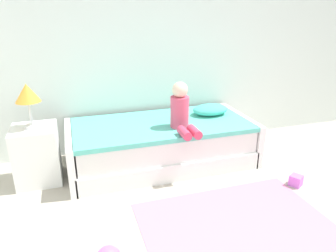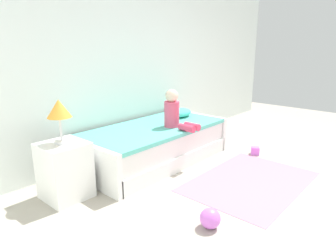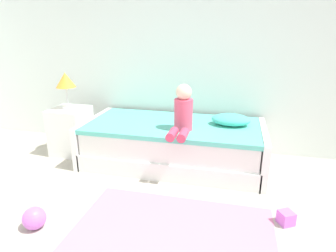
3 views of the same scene
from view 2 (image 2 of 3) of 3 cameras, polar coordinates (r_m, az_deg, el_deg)
name	(u,v)px [view 2 (image 2 of 3)]	position (r m, az deg, el deg)	size (l,w,h in m)	color
ground_plane	(317,196)	(3.68, 26.16, -11.76)	(9.20, 9.20, 0.00)	#B2A899
wall_rear	(144,52)	(4.66, -4.58, 13.62)	(7.20, 0.10, 2.90)	silver
bed	(154,144)	(4.16, -2.59, -3.45)	(2.11, 1.00, 0.50)	white
nightstand	(65,171)	(3.36, -18.84, -7.95)	(0.44, 0.44, 0.60)	white
table_lamp	(59,111)	(3.17, -19.81, 2.71)	(0.24, 0.24, 0.45)	silver
child_figure	(175,112)	(4.00, 1.23, 2.63)	(0.20, 0.51, 0.50)	#E04C6B
pillow	(179,113)	(4.61, 2.12, 2.53)	(0.44, 0.30, 0.13)	#4CCCBC
toy_ball	(210,218)	(2.80, 7.93, -16.82)	(0.19, 0.19, 0.19)	#CC66D8
area_rug	(250,181)	(3.77, 15.19, -9.99)	(1.60, 1.10, 0.01)	pink
toy_block	(255,151)	(4.65, 16.06, -4.48)	(0.11, 0.11, 0.11)	#CC66D8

